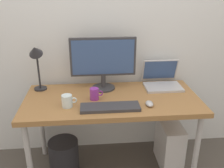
# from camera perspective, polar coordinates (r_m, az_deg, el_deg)

# --- Properties ---
(ground_plane) EXTENTS (6.00, 6.00, 0.00)m
(ground_plane) POSITION_cam_1_polar(r_m,az_deg,el_deg) (2.43, 0.00, -18.45)
(ground_plane) COLOR #4C4742
(back_wall) EXTENTS (4.40, 0.04, 2.60)m
(back_wall) POSITION_cam_1_polar(r_m,az_deg,el_deg) (2.24, -0.91, 15.00)
(back_wall) COLOR silver
(back_wall) RESTS_ON ground_plane
(desk) EXTENTS (1.41, 0.65, 0.71)m
(desk) POSITION_cam_1_polar(r_m,az_deg,el_deg) (2.06, 0.00, -4.73)
(desk) COLOR olive
(desk) RESTS_ON ground_plane
(monitor) EXTENTS (0.55, 0.20, 0.45)m
(monitor) POSITION_cam_1_polar(r_m,az_deg,el_deg) (2.12, -2.03, 5.41)
(monitor) COLOR #333338
(monitor) RESTS_ON desk
(laptop) EXTENTS (0.32, 0.28, 0.22)m
(laptop) POSITION_cam_1_polar(r_m,az_deg,el_deg) (2.29, 11.20, 0.97)
(laptop) COLOR #B2B2B7
(laptop) RESTS_ON desk
(desk_lamp) EXTENTS (0.11, 0.16, 0.42)m
(desk_lamp) POSITION_cam_1_polar(r_m,az_deg,el_deg) (2.15, -16.85, 5.75)
(desk_lamp) COLOR #232328
(desk_lamp) RESTS_ON desk
(keyboard) EXTENTS (0.44, 0.14, 0.02)m
(keyboard) POSITION_cam_1_polar(r_m,az_deg,el_deg) (1.86, -0.43, -5.29)
(keyboard) COLOR #333338
(keyboard) RESTS_ON desk
(mouse) EXTENTS (0.06, 0.09, 0.03)m
(mouse) POSITION_cam_1_polar(r_m,az_deg,el_deg) (1.92, 8.49, -4.44)
(mouse) COLOR #B2B2B7
(mouse) RESTS_ON desk
(coffee_mug) EXTENTS (0.11, 0.07, 0.10)m
(coffee_mug) POSITION_cam_1_polar(r_m,az_deg,el_deg) (1.99, -4.00, -2.26)
(coffee_mug) COLOR purple
(coffee_mug) RESTS_ON desk
(glass_cup) EXTENTS (0.11, 0.08, 0.09)m
(glass_cup) POSITION_cam_1_polar(r_m,az_deg,el_deg) (1.90, -10.13, -3.81)
(glass_cup) COLOR silver
(glass_cup) RESTS_ON desk
(computer_tower) EXTENTS (0.18, 0.36, 0.42)m
(computer_tower) POSITION_cam_1_polar(r_m,az_deg,el_deg) (2.41, 12.84, -13.14)
(computer_tower) COLOR silver
(computer_tower) RESTS_ON ground_plane
(wastebasket) EXTENTS (0.26, 0.26, 0.30)m
(wastebasket) POSITION_cam_1_polar(r_m,az_deg,el_deg) (2.35, -10.84, -15.74)
(wastebasket) COLOR #232328
(wastebasket) RESTS_ON ground_plane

